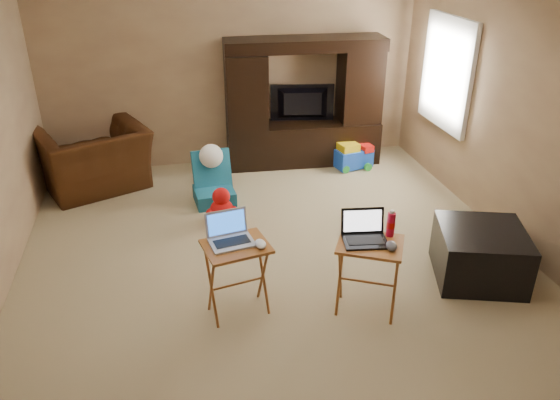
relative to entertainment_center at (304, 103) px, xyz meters
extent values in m
plane|color=#C4B388|center=(-0.91, -2.46, -0.86)|extent=(5.50, 5.50, 0.00)
plane|color=tan|center=(-0.91, 0.29, 0.39)|extent=(5.00, 0.00, 5.00)
plane|color=tan|center=(-0.91, -5.21, 0.39)|extent=(5.00, 0.00, 5.00)
plane|color=tan|center=(1.59, -2.46, 0.39)|extent=(0.00, 5.50, 5.50)
plane|color=white|center=(1.57, -0.91, 0.54)|extent=(0.00, 1.20, 1.20)
cube|color=white|center=(1.55, -0.91, 0.54)|extent=(0.06, 1.14, 1.34)
cube|color=black|center=(0.00, 0.00, 0.00)|extent=(2.13, 0.66, 1.72)
imported|color=black|center=(0.00, 0.05, -0.04)|extent=(0.88, 0.26, 0.50)
imported|color=#41200E|center=(-2.77, -0.27, -0.46)|extent=(1.55, 1.46, 0.80)
cube|color=black|center=(0.92, -3.10, -0.61)|extent=(0.98, 0.98, 0.50)
cube|color=#955C24|center=(-1.38, -3.14, -0.52)|extent=(0.59, 0.51, 0.68)
cube|color=#A96429|center=(-0.30, -3.36, -0.52)|extent=(0.66, 0.62, 0.69)
cube|color=#AAA9AE|center=(-1.41, -3.11, -0.06)|extent=(0.40, 0.34, 0.24)
cube|color=black|center=(-0.34, -3.34, -0.05)|extent=(0.40, 0.34, 0.24)
ellipsoid|color=white|center=(-1.19, -3.21, -0.15)|extent=(0.10, 0.15, 0.06)
ellipsoid|color=#3B3B40|center=(-0.17, -3.48, -0.15)|extent=(0.12, 0.16, 0.06)
cylinder|color=red|center=(-0.10, -3.28, -0.07)|extent=(0.07, 0.07, 0.21)
camera|label=1|loc=(-1.84, -6.93, 2.16)|focal=35.00mm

